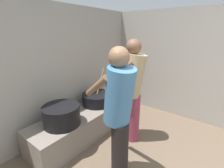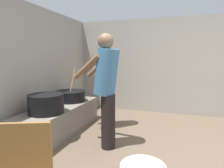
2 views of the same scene
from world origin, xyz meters
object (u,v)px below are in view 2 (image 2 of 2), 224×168
Objects in this scene: cooking_pot_secondary at (46,104)px; cook_in_blue_shirt at (106,84)px; cooking_pot_main at (71,96)px; cook_in_tan_shirt at (107,77)px.

cooking_pot_secondary is 0.99m from cook_in_blue_shirt.
cooking_pot_secondary is at bearing -175.56° from cooking_pot_main.
cooking_pot_main is 0.40× the size of cook_in_tan_shirt.
cooking_pot_secondary is at bearing 141.19° from cook_in_tan_shirt.
cooking_pot_main is 0.83m from cooking_pot_secondary.
cooking_pot_main is at bearing 53.99° from cook_in_blue_shirt.
cook_in_blue_shirt reaches higher than cooking_pot_secondary.
cooking_pot_main is 1.25× the size of cooking_pot_secondary.
cook_in_tan_shirt is at bearing 19.56° from cook_in_blue_shirt.
cook_in_blue_shirt is (-0.73, -0.26, -0.02)m from cook_in_tan_shirt.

